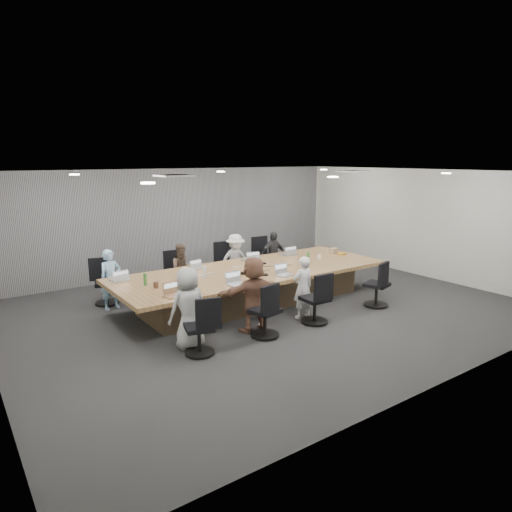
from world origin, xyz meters
TOP-DOWN VIEW (x-y plane):
  - floor at (0.00, 0.00)m, footprint 10.00×8.00m
  - ceiling at (0.00, 0.00)m, footprint 10.00×8.00m
  - wall_back at (0.00, 4.00)m, footprint 10.00×0.00m
  - wall_front at (0.00, -4.00)m, footprint 10.00×0.00m
  - wall_right at (5.00, 0.00)m, footprint 0.00×8.00m
  - curtain at (0.00, 3.92)m, footprint 9.80×0.04m
  - conference_table at (0.00, 0.50)m, footprint 6.00×2.20m
  - chair_0 at (-2.64, 2.20)m, footprint 0.66×0.66m
  - chair_1 at (-1.01, 2.20)m, footprint 0.50×0.50m
  - chair_2 at (0.41, 2.20)m, footprint 0.63×0.63m
  - chair_3 at (1.55, 2.20)m, footprint 0.64×0.64m
  - chair_4 at (-2.23, -1.20)m, footprint 0.63×0.63m
  - chair_5 at (-0.93, -1.20)m, footprint 0.64×0.64m
  - chair_6 at (0.23, -1.20)m, footprint 0.55×0.55m
  - chair_7 at (1.98, -1.20)m, footprint 0.66×0.66m
  - person_0 at (-2.64, 1.85)m, footprint 0.50×0.37m
  - laptop_0 at (-2.64, 1.30)m, footprint 0.37×0.27m
  - person_1 at (-1.01, 1.85)m, footprint 0.64×0.53m
  - laptop_1 at (-1.01, 1.30)m, footprint 0.32×0.24m
  - person_2 at (0.41, 1.85)m, footprint 0.87×0.57m
  - laptop_2 at (0.41, 1.30)m, footprint 0.36×0.29m
  - person_3 at (1.55, 1.85)m, footprint 0.76×0.40m
  - laptop_3 at (1.55, 1.30)m, footprint 0.35×0.24m
  - person_4 at (-2.23, -0.85)m, footprint 0.68×0.46m
  - laptop_4 at (-2.23, -0.30)m, footprint 0.37×0.29m
  - person_5 at (-0.93, -0.85)m, footprint 1.30×0.50m
  - laptop_5 at (-0.93, -0.30)m, footprint 0.38×0.28m
  - person_6 at (0.23, -0.85)m, footprint 0.47×0.32m
  - laptop_6 at (0.23, -0.30)m, footprint 0.33×0.24m
  - bottle_green_left at (-2.37, 0.63)m, footprint 0.08×0.08m
  - bottle_green_right at (1.34, 0.26)m, footprint 0.09×0.09m
  - bottle_clear at (-1.18, 0.50)m, footprint 0.09×0.09m
  - cup_white_far at (0.02, 0.76)m, footprint 0.11×0.11m
  - cup_white_near at (1.87, 0.46)m, footprint 0.10×0.10m
  - mug_brown at (-2.27, 0.36)m, footprint 0.11×0.11m
  - mic_left at (-0.13, -0.05)m, footprint 0.19×0.16m
  - mic_right at (0.45, 0.79)m, footprint 0.15×0.11m
  - stapler at (-0.39, 0.25)m, footprint 0.17×0.06m
  - canvas_bag at (2.59, 0.73)m, footprint 0.27×0.22m
  - snack_packet at (2.65, 0.50)m, footprint 0.21×0.15m

SIDE VIEW (x-z plane):
  - floor at x=0.00m, z-range 0.00..0.00m
  - chair_1 at x=-1.01m, z-range 0.00..0.72m
  - chair_4 at x=-2.23m, z-range 0.00..0.75m
  - chair_0 at x=-2.64m, z-range 0.00..0.78m
  - chair_7 at x=1.98m, z-range 0.00..0.79m
  - chair_5 at x=-0.93m, z-range 0.00..0.79m
  - chair_6 at x=0.23m, z-range 0.00..0.80m
  - conference_table at x=0.00m, z-range 0.03..0.77m
  - chair_2 at x=0.41m, z-range 0.00..0.83m
  - chair_3 at x=1.55m, z-range 0.00..0.87m
  - person_1 at x=-1.01m, z-range 0.00..1.20m
  - person_6 at x=0.23m, z-range 0.00..1.23m
  - person_3 at x=1.55m, z-range 0.00..1.24m
  - person_0 at x=-2.64m, z-range 0.00..1.25m
  - person_2 at x=0.41m, z-range 0.00..1.28m
  - person_4 at x=-2.23m, z-range 0.00..1.36m
  - person_5 at x=-0.93m, z-range 0.00..1.37m
  - laptop_0 at x=-2.64m, z-range 0.74..0.76m
  - laptop_1 at x=-1.01m, z-range 0.74..0.76m
  - laptop_2 at x=0.41m, z-range 0.74..0.76m
  - laptop_3 at x=1.55m, z-range 0.74..0.76m
  - laptop_4 at x=-2.23m, z-range 0.74..0.76m
  - laptop_5 at x=-0.93m, z-range 0.74..0.76m
  - laptop_6 at x=0.23m, z-range 0.74..0.76m
  - mic_right at x=0.45m, z-range 0.74..0.77m
  - mic_left at x=-0.13m, z-range 0.74..0.77m
  - snack_packet at x=2.65m, z-range 0.74..0.78m
  - stapler at x=-0.39m, z-range 0.74..0.80m
  - cup_white_near at x=1.87m, z-range 0.74..0.84m
  - cup_white_far at x=0.02m, z-range 0.74..0.84m
  - mug_brown at x=-2.27m, z-range 0.74..0.86m
  - canvas_bag at x=2.59m, z-range 0.74..0.87m
  - bottle_clear at x=-1.18m, z-range 0.74..0.97m
  - bottle_green_left at x=-2.37m, z-range 0.74..0.97m
  - bottle_green_right at x=1.34m, z-range 0.74..0.99m
  - wall_back at x=0.00m, z-range 0.00..2.80m
  - wall_front at x=0.00m, z-range 0.00..2.80m
  - wall_right at x=5.00m, z-range 0.00..2.80m
  - curtain at x=0.00m, z-range 0.00..2.80m
  - ceiling at x=0.00m, z-range 2.80..2.80m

